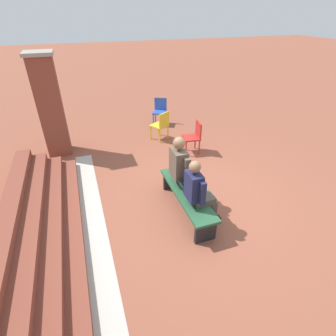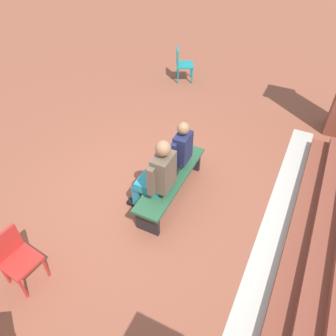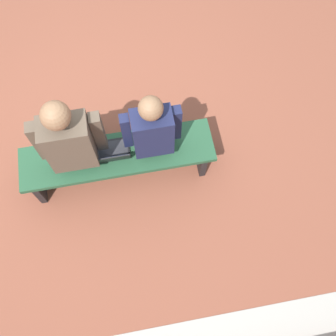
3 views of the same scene
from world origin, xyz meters
The scene contains 11 objects.
ground_plane centered at (0.00, 0.00, 0.00)m, with size 60.00×60.00×0.00m, color brown.
concrete_strip centered at (-0.23, 2.08, 0.00)m, with size 5.82×0.40×0.01m, color #B7B2A8.
brick_steps centered at (-0.23, 3.03, 0.23)m, with size 5.02×1.20×0.60m.
brick_pillar_right_of_steps centered at (3.13, 2.62, 1.27)m, with size 0.64×0.64×2.52m.
bench centered at (-0.23, 0.36, 0.35)m, with size 1.80×0.44×0.45m.
person_student centered at (-0.57, 0.30, 0.70)m, with size 0.51×0.64×1.29m.
person_adult centered at (0.11, 0.29, 0.74)m, with size 0.58×0.73×1.41m.
laptop centered at (-0.20, 0.37, 0.50)m, with size 0.32×0.29×0.21m.
plastic_chair_by_pillar centered at (2.99, -0.19, 0.48)m, with size 0.58×0.58×0.84m.
plastic_chair_near_bench_left centered at (4.20, -0.55, 0.48)m, with size 0.57×0.57×0.84m.
plastic_chair_mid_courtyard centered at (1.96, -0.77, 0.48)m, with size 0.47×0.47×0.84m.
Camera 1 is at (-3.77, 1.98, 3.34)m, focal length 28.00 mm.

